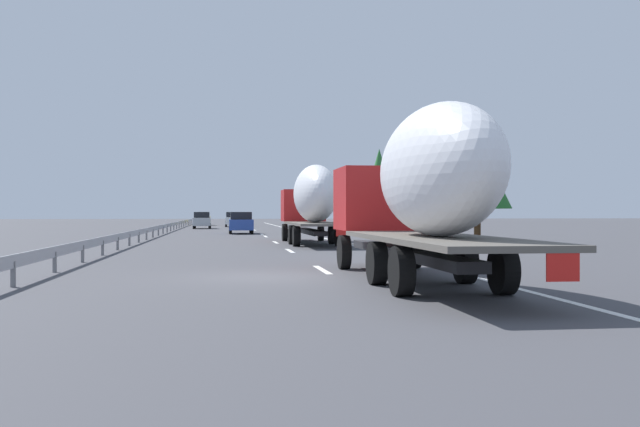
# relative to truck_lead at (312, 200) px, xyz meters

# --- Properties ---
(ground_plane) EXTENTS (260.00, 260.00, 0.00)m
(ground_plane) POSITION_rel_truck_lead_xyz_m (20.94, 3.60, -2.40)
(ground_plane) COLOR #424247
(lane_stripe_0) EXTENTS (3.20, 0.20, 0.01)m
(lane_stripe_0) POSITION_rel_truck_lead_xyz_m (-17.06, 1.80, -2.40)
(lane_stripe_0) COLOR white
(lane_stripe_0) RESTS_ON ground_plane
(lane_stripe_1) EXTENTS (3.20, 0.20, 0.01)m
(lane_stripe_1) POSITION_rel_truck_lead_xyz_m (-6.40, 1.80, -2.40)
(lane_stripe_1) COLOR white
(lane_stripe_1) RESTS_ON ground_plane
(lane_stripe_2) EXTENTS (3.20, 0.20, 0.01)m
(lane_stripe_2) POSITION_rel_truck_lead_xyz_m (2.69, 1.80, -2.40)
(lane_stripe_2) COLOR white
(lane_stripe_2) RESTS_ON ground_plane
(lane_stripe_3) EXTENTS (3.20, 0.20, 0.01)m
(lane_stripe_3) POSITION_rel_truck_lead_xyz_m (12.70, 1.80, -2.40)
(lane_stripe_3) COLOR white
(lane_stripe_3) RESTS_ON ground_plane
(lane_stripe_4) EXTENTS (3.20, 0.20, 0.01)m
(lane_stripe_4) POSITION_rel_truck_lead_xyz_m (17.83, 1.80, -2.40)
(lane_stripe_4) COLOR white
(lane_stripe_4) RESTS_ON ground_plane
(lane_stripe_5) EXTENTS (3.20, 0.20, 0.01)m
(lane_stripe_5) POSITION_rel_truck_lead_xyz_m (31.22, 1.80, -2.40)
(lane_stripe_5) COLOR white
(lane_stripe_5) RESTS_ON ground_plane
(edge_line_right) EXTENTS (110.00, 0.20, 0.01)m
(edge_line_right) POSITION_rel_truck_lead_xyz_m (25.94, -1.90, -2.40)
(edge_line_right) COLOR white
(edge_line_right) RESTS_ON ground_plane
(truck_lead) EXTENTS (12.84, 2.55, 4.23)m
(truck_lead) POSITION_rel_truck_lead_xyz_m (0.00, 0.00, 0.00)
(truck_lead) COLOR #B21919
(truck_lead) RESTS_ON ground_plane
(truck_trailing) EXTENTS (13.12, 2.55, 4.15)m
(truck_trailing) POSITION_rel_truck_lead_xyz_m (-21.58, -0.00, -0.03)
(truck_trailing) COLOR #B21919
(truck_trailing) RESTS_ON ground_plane
(car_silver_hatch) EXTENTS (4.30, 1.84, 1.76)m
(car_silver_hatch) POSITION_rel_truck_lead_xyz_m (38.26, 7.08, -1.50)
(car_silver_hatch) COLOR #ADB2B7
(car_silver_hatch) RESTS_ON ground_plane
(car_yellow_coupe) EXTENTS (4.10, 1.79, 1.78)m
(car_yellow_coupe) POSITION_rel_truck_lead_xyz_m (57.71, 7.47, -1.49)
(car_yellow_coupe) COLOR gold
(car_yellow_coupe) RESTS_ON ground_plane
(car_white_van) EXTENTS (4.73, 1.88, 1.76)m
(car_white_van) POSITION_rel_truck_lead_xyz_m (47.47, 3.69, -1.49)
(car_white_van) COLOR white
(car_white_van) RESTS_ON ground_plane
(car_blue_sedan) EXTENTS (4.74, 1.92, 1.76)m
(car_blue_sedan) POSITION_rel_truck_lead_xyz_m (19.73, 3.39, -1.49)
(car_blue_sedan) COLOR #28479E
(car_blue_sedan) RESTS_ON ground_plane
(road_sign) EXTENTS (0.10, 0.90, 2.96)m
(road_sign) POSITION_rel_truck_lead_xyz_m (17.81, -3.10, -0.34)
(road_sign) COLOR gray
(road_sign) RESTS_ON ground_plane
(tree_0) EXTENTS (3.82, 3.82, 6.63)m
(tree_0) POSITION_rel_truck_lead_xyz_m (58.43, -8.72, 1.85)
(tree_0) COLOR #472D19
(tree_0) RESTS_ON ground_plane
(tree_1) EXTENTS (2.93, 2.93, 5.99)m
(tree_1) POSITION_rel_truck_lead_xyz_m (33.08, -8.19, 1.49)
(tree_1) COLOR #472D19
(tree_1) RESTS_ON ground_plane
(tree_2) EXTENTS (3.63, 3.63, 5.77)m
(tree_2) POSITION_rel_truck_lead_xyz_m (-1.69, -8.72, 1.44)
(tree_2) COLOR #472D19
(tree_2) RESTS_ON ground_plane
(tree_3) EXTENTS (3.93, 3.93, 7.05)m
(tree_3) POSITION_rel_truck_lead_xyz_m (68.28, -7.56, 2.11)
(tree_3) COLOR #472D19
(tree_3) RESTS_ON ground_plane
(tree_4) EXTENTS (3.37, 3.37, 7.05)m
(tree_4) POSITION_rel_truck_lead_xyz_m (4.97, -9.47, 1.98)
(tree_4) COLOR #472D19
(tree_4) RESTS_ON ground_plane
(tree_5) EXTENTS (3.41, 3.41, 7.56)m
(tree_5) POSITION_rel_truck_lead_xyz_m (25.46, -9.33, 2.25)
(tree_5) COLOR #472D19
(tree_5) RESTS_ON ground_plane
(guardrail_median) EXTENTS (94.00, 0.10, 0.76)m
(guardrail_median) POSITION_rel_truck_lead_xyz_m (23.94, 9.60, -1.82)
(guardrail_median) COLOR #9EA0A5
(guardrail_median) RESTS_ON ground_plane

